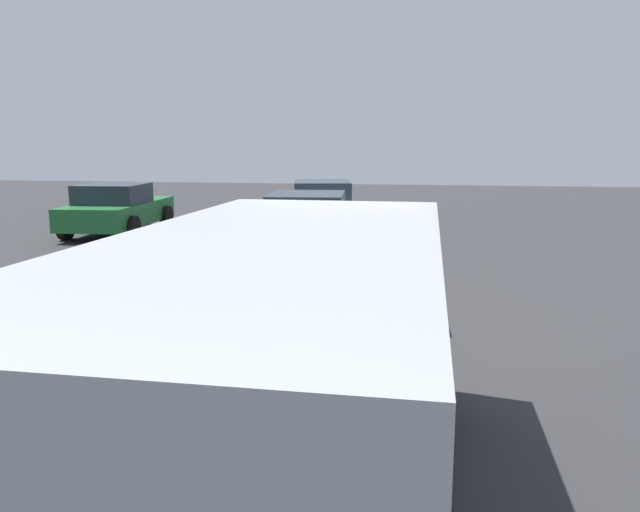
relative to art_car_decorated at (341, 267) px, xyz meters
The scene contains 6 objects.
ground_plane 0.74m from the art_car_decorated, behind, with size 60.00×60.00×0.00m, color #2D2D30.
art_car_decorated is the anchor object (origin of this frame).
parked_van_behind_left 5.06m from the art_car_decorated, behind, with size 4.85×2.35×1.95m.
parked_sedan_behind_right 8.42m from the art_car_decorated, 11.32° to the left, with size 4.56×2.55×1.47m.
parked_sedan_far_right 10.32m from the art_car_decorated, 45.49° to the left, with size 4.36×2.32×1.42m.
parked_sedan_row_back_center 4.69m from the art_car_decorated, 16.71° to the left, with size 4.28×2.25×1.46m.
Camera 1 is at (-8.66, -1.17, 2.52)m, focal length 34.27 mm.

